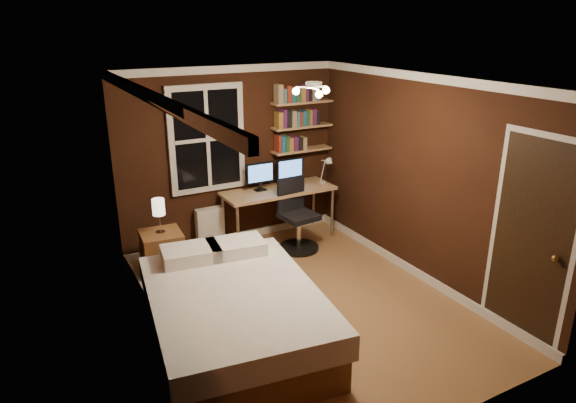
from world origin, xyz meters
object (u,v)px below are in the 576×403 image
desk (278,193)px  desk_lamp (326,170)px  bed (234,314)px  office_chair (297,223)px  bedside_lamp (159,216)px  monitor_right (290,172)px  monitor_left (260,177)px  nightstand (163,255)px  radiator (210,228)px

desk → desk_lamp: (0.73, -0.10, 0.28)m
bed → office_chair: office_chair is taller
bedside_lamp → monitor_right: (2.05, 0.44, 0.15)m
monitor_right → desk_lamp: desk_lamp is taller
monitor_left → nightstand: bearing=-164.2°
desk_lamp → office_chair: (-0.65, -0.30, -0.61)m
bed → bedside_lamp: 1.79m
nightstand → office_chair: office_chair is taller
bedside_lamp → monitor_left: 1.64m
bedside_lamp → monitor_left: size_ratio=1.04×
monitor_right → desk_lamp: size_ratio=0.95×
nightstand → bedside_lamp: 0.52m
bed → nightstand: 1.72m
bed → radiator: (0.60, 2.28, -0.02)m
nightstand → monitor_left: monitor_left is taller
radiator → monitor_right: 1.40m
radiator → office_chair: 1.23m
bed → desk_lamp: (2.31, 1.96, 0.68)m
desk_lamp → nightstand: bearing=-174.1°
desk → radiator: bearing=167.5°
radiator → desk: size_ratio=0.36×
monitor_right → radiator: bearing=173.6°
bed → office_chair: (1.66, 1.66, 0.07)m
bed → monitor_right: (1.81, 2.15, 0.66)m
monitor_left → radiator: bearing=169.5°
monitor_right → desk: bearing=-160.6°
monitor_left → office_chair: 0.83m
bed → monitor_right: monitor_right is taller
bedside_lamp → monitor_right: size_ratio=1.04×
bed → desk: desk is taller
bedside_lamp → desk: bedside_lamp is taller
bedside_lamp → monitor_left: monitor_left is taller
radiator → monitor_right: bearing=-6.4°
nightstand → monitor_right: size_ratio=1.45×
radiator → monitor_right: monitor_right is taller
desk → office_chair: bearing=-78.7°
nightstand → desk_lamp: 2.65m
monitor_left → office_chair: (0.33, -0.48, -0.59)m
nightstand → bedside_lamp: bearing=0.0°
bed → desk_lamp: bearing=48.0°
radiator → desk_lamp: size_ratio=1.33×
monitor_left → desk_lamp: (0.98, -0.18, 0.02)m
bed → nightstand: (-0.24, 1.70, -0.01)m
nightstand → desk: bearing=15.7°
radiator → desk_lamp: bearing=-10.5°
desk_lamp → radiator: bearing=169.5°
bedside_lamp → desk: 1.85m
monitor_left → desk_lamp: bearing=-10.5°
radiator → monitor_left: bearing=-10.5°
monitor_left → desk: bearing=-18.3°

